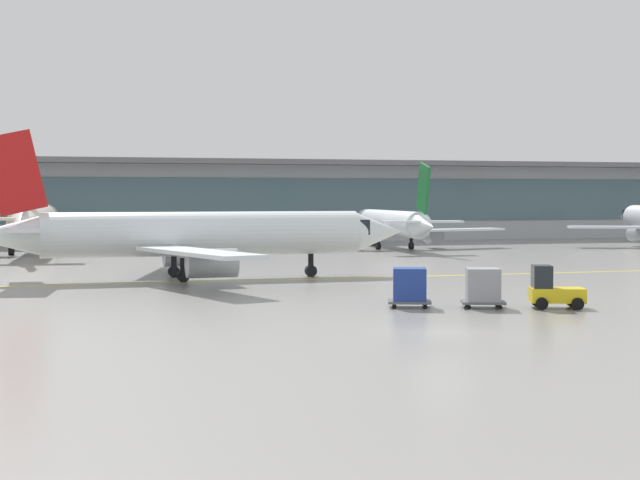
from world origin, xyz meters
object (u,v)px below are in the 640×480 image
(baggage_tug, at_px, (553,290))
(cargo_dolly_lead, at_px, (483,286))
(gate_airplane_1, at_px, (35,222))
(cargo_dolly_trailing, at_px, (410,286))
(taxiing_regional_jet, at_px, (198,235))
(gate_airplane_2, at_px, (391,224))

(baggage_tug, relative_size, cargo_dolly_lead, 1.16)
(gate_airplane_1, relative_size, cargo_dolly_trailing, 12.02)
(baggage_tug, xyz_separation_m, cargo_dolly_lead, (-3.16, 1.14, 0.16))
(taxiing_regional_jet, distance_m, baggage_tug, 25.77)
(gate_airplane_1, bearing_deg, gate_airplane_2, -86.07)
(gate_airplane_2, distance_m, cargo_dolly_trailing, 53.74)
(taxiing_regional_jet, bearing_deg, gate_airplane_2, 50.95)
(gate_airplane_2, bearing_deg, taxiing_regional_jet, 144.96)
(cargo_dolly_lead, bearing_deg, gate_airplane_2, 94.27)
(gate_airplane_2, xyz_separation_m, baggage_tug, (-11.27, -53.04, -1.67))
(baggage_tug, bearing_deg, cargo_dolly_trailing, 180.00)
(taxiing_regional_jet, distance_m, cargo_dolly_trailing, 20.72)
(gate_airplane_2, relative_size, baggage_tug, 8.85)
(cargo_dolly_lead, bearing_deg, taxiing_regional_jet, 137.12)
(gate_airplane_1, relative_size, taxiing_regional_jet, 1.05)
(taxiing_regional_jet, xyz_separation_m, cargo_dolly_lead, (10.61, -20.55, -1.83))
(baggage_tug, height_order, cargo_dolly_trailing, baggage_tug)
(gate_airplane_1, xyz_separation_m, taxiing_regional_jet, (10.01, -32.09, -0.12))
(taxiing_regional_jet, bearing_deg, cargo_dolly_trailing, -69.91)
(baggage_tug, bearing_deg, gate_airplane_2, 97.81)
(gate_airplane_2, height_order, taxiing_regional_jet, taxiing_regional_jet)
(gate_airplane_2, height_order, cargo_dolly_lead, gate_airplane_2)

